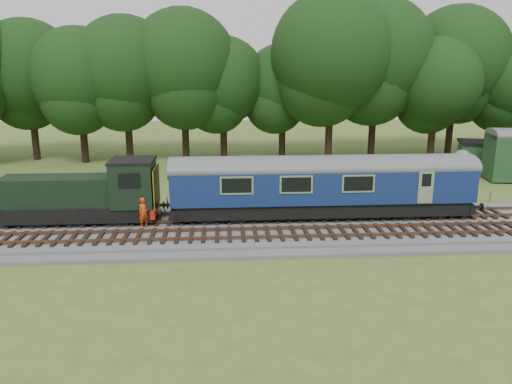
{
  "coord_description": "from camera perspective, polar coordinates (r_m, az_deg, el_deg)",
  "views": [
    {
      "loc": [
        -0.32,
        -27.41,
        9.36
      ],
      "look_at": [
        1.64,
        1.4,
        2.0
      ],
      "focal_mm": 35.0,
      "sensor_mm": 36.0,
      "label": 1
    }
  ],
  "objects": [
    {
      "name": "track_north",
      "position": [
        30.17,
        -3.11,
        -2.97
      ],
      "size": [
        67.2,
        2.4,
        0.21
      ],
      "color": "black",
      "rests_on": "ballast"
    },
    {
      "name": "fence",
      "position": [
        33.26,
        -3.18,
        -2.07
      ],
      "size": [
        64.0,
        0.12,
        1.0
      ],
      "primitive_type": null,
      "color": "#6B6054",
      "rests_on": "ground"
    },
    {
      "name": "shed",
      "position": [
        50.28,
        23.89,
        3.89
      ],
      "size": [
        4.07,
        4.07,
        2.64
      ],
      "rotation": [
        0.0,
        0.0,
        -0.31
      ],
      "color": "#1A3A21",
      "rests_on": "ground"
    },
    {
      "name": "ground",
      "position": [
        28.97,
        -3.06,
        -4.57
      ],
      "size": [
        120.0,
        120.0,
        0.0
      ],
      "primitive_type": "plane",
      "color": "#446525",
      "rests_on": "ground"
    },
    {
      "name": "tree_line",
      "position": [
        50.29,
        -3.46,
        3.55
      ],
      "size": [
        70.0,
        8.0,
        18.0
      ],
      "primitive_type": null,
      "color": "black",
      "rests_on": "ground"
    },
    {
      "name": "ballast",
      "position": [
        28.91,
        -3.06,
        -4.25
      ],
      "size": [
        70.0,
        7.0,
        0.35
      ],
      "primitive_type": "cube",
      "color": "#4C4C4F",
      "rests_on": "ground"
    },
    {
      "name": "track_south",
      "position": [
        27.32,
        -3.01,
        -4.83
      ],
      "size": [
        67.2,
        2.4,
        0.21
      ],
      "color": "black",
      "rests_on": "ballast"
    },
    {
      "name": "worker",
      "position": [
        29.06,
        -12.7,
        -2.31
      ],
      "size": [
        0.76,
        0.75,
        1.76
      ],
      "primitive_type": "imported",
      "rotation": [
        0.0,
        0.0,
        0.77
      ],
      "color": "#DF3E0B",
      "rests_on": "ballast"
    },
    {
      "name": "shunter_loco",
      "position": [
        30.79,
        -18.73,
        -0.36
      ],
      "size": [
        8.91,
        2.6,
        3.38
      ],
      "color": "black",
      "rests_on": "ground"
    },
    {
      "name": "dmu_railcar",
      "position": [
        30.19,
        7.63,
        1.24
      ],
      "size": [
        18.05,
        2.86,
        3.88
      ],
      "color": "black",
      "rests_on": "ground"
    }
  ]
}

